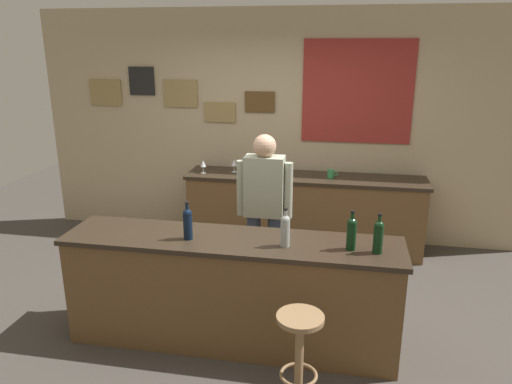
{
  "coord_description": "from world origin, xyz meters",
  "views": [
    {
      "loc": [
        0.85,
        -3.85,
        2.4
      ],
      "look_at": [
        0.04,
        0.45,
        1.05
      ],
      "focal_mm": 34.07,
      "sensor_mm": 36.0,
      "label": 1
    }
  ],
  "objects_px": {
    "coffee_mug": "(331,174)",
    "wine_bottle_d": "(378,236)",
    "wine_glass_a": "(203,164)",
    "bar_stool": "(299,345)",
    "wine_glass_c": "(266,165)",
    "bartender": "(264,207)",
    "wine_bottle_a": "(188,223)",
    "wine_bottle_c": "(352,232)",
    "wine_glass_b": "(234,163)",
    "wine_bottle_b": "(285,229)"
  },
  "relations": [
    {
      "from": "wine_bottle_a",
      "to": "wine_glass_b",
      "type": "xyz_separation_m",
      "value": [
        -0.13,
        2.15,
        -0.05
      ]
    },
    {
      "from": "bartender",
      "to": "wine_glass_c",
      "type": "xyz_separation_m",
      "value": [
        -0.2,
        1.32,
        0.07
      ]
    },
    {
      "from": "bar_stool",
      "to": "wine_bottle_d",
      "type": "xyz_separation_m",
      "value": [
        0.5,
        0.57,
        0.6
      ]
    },
    {
      "from": "wine_glass_c",
      "to": "bartender",
      "type": "bearing_deg",
      "value": -81.36
    },
    {
      "from": "wine_glass_a",
      "to": "coffee_mug",
      "type": "relative_size",
      "value": 1.24
    },
    {
      "from": "bar_stool",
      "to": "coffee_mug",
      "type": "height_order",
      "value": "coffee_mug"
    },
    {
      "from": "wine_glass_b",
      "to": "coffee_mug",
      "type": "relative_size",
      "value": 1.24
    },
    {
      "from": "wine_glass_a",
      "to": "wine_bottle_a",
      "type": "bearing_deg",
      "value": -76.68
    },
    {
      "from": "wine_glass_c",
      "to": "wine_bottle_a",
      "type": "bearing_deg",
      "value": -97.14
    },
    {
      "from": "wine_glass_c",
      "to": "coffee_mug",
      "type": "relative_size",
      "value": 1.24
    },
    {
      "from": "wine_glass_b",
      "to": "bartender",
      "type": "bearing_deg",
      "value": -65.85
    },
    {
      "from": "wine_glass_c",
      "to": "wine_bottle_c",
      "type": "bearing_deg",
      "value": -64.88
    },
    {
      "from": "wine_glass_b",
      "to": "wine_bottle_a",
      "type": "bearing_deg",
      "value": -86.57
    },
    {
      "from": "wine_bottle_d",
      "to": "coffee_mug",
      "type": "relative_size",
      "value": 2.45
    },
    {
      "from": "wine_glass_a",
      "to": "wine_glass_b",
      "type": "bearing_deg",
      "value": 17.95
    },
    {
      "from": "bar_stool",
      "to": "wine_glass_c",
      "type": "height_order",
      "value": "wine_glass_c"
    },
    {
      "from": "wine_bottle_c",
      "to": "wine_glass_a",
      "type": "bearing_deg",
      "value": 130.89
    },
    {
      "from": "wine_bottle_a",
      "to": "wine_glass_a",
      "type": "relative_size",
      "value": 1.97
    },
    {
      "from": "coffee_mug",
      "to": "wine_bottle_d",
      "type": "bearing_deg",
      "value": -78.81
    },
    {
      "from": "wine_glass_c",
      "to": "coffee_mug",
      "type": "height_order",
      "value": "wine_glass_c"
    },
    {
      "from": "wine_bottle_c",
      "to": "wine_glass_c",
      "type": "distance_m",
      "value": 2.33
    },
    {
      "from": "wine_glass_a",
      "to": "wine_glass_c",
      "type": "height_order",
      "value": "same"
    },
    {
      "from": "wine_glass_b",
      "to": "wine_glass_c",
      "type": "relative_size",
      "value": 1.0
    },
    {
      "from": "bar_stool",
      "to": "coffee_mug",
      "type": "distance_m",
      "value": 2.72
    },
    {
      "from": "bar_stool",
      "to": "wine_bottle_a",
      "type": "height_order",
      "value": "wine_bottle_a"
    },
    {
      "from": "wine_bottle_d",
      "to": "wine_glass_a",
      "type": "distance_m",
      "value": 2.8
    },
    {
      "from": "wine_bottle_b",
      "to": "bartender",
      "type": "bearing_deg",
      "value": 109.94
    },
    {
      "from": "wine_bottle_b",
      "to": "wine_glass_c",
      "type": "bearing_deg",
      "value": 103.12
    },
    {
      "from": "bartender",
      "to": "wine_bottle_b",
      "type": "height_order",
      "value": "bartender"
    },
    {
      "from": "bar_stool",
      "to": "wine_bottle_c",
      "type": "xyz_separation_m",
      "value": [
        0.31,
        0.6,
        0.6
      ]
    },
    {
      "from": "wine_bottle_d",
      "to": "wine_glass_b",
      "type": "bearing_deg",
      "value": 126.28
    },
    {
      "from": "bar_stool",
      "to": "wine_glass_c",
      "type": "relative_size",
      "value": 4.39
    },
    {
      "from": "coffee_mug",
      "to": "bartender",
      "type": "bearing_deg",
      "value": -113.75
    },
    {
      "from": "wine_bottle_b",
      "to": "wine_bottle_c",
      "type": "relative_size",
      "value": 1.0
    },
    {
      "from": "bartender",
      "to": "wine_bottle_b",
      "type": "bearing_deg",
      "value": -70.06
    },
    {
      "from": "bar_stool",
      "to": "wine_bottle_b",
      "type": "distance_m",
      "value": 0.84
    },
    {
      "from": "wine_glass_b",
      "to": "wine_glass_c",
      "type": "height_order",
      "value": "same"
    },
    {
      "from": "wine_glass_c",
      "to": "bar_stool",
      "type": "bearing_deg",
      "value": -75.92
    },
    {
      "from": "wine_glass_b",
      "to": "coffee_mug",
      "type": "distance_m",
      "value": 1.16
    },
    {
      "from": "bar_stool",
      "to": "wine_glass_b",
      "type": "relative_size",
      "value": 4.39
    },
    {
      "from": "wine_glass_c",
      "to": "coffee_mug",
      "type": "xyz_separation_m",
      "value": [
        0.76,
        -0.03,
        -0.06
      ]
    },
    {
      "from": "wine_bottle_a",
      "to": "wine_glass_a",
      "type": "distance_m",
      "value": 2.09
    },
    {
      "from": "bartender",
      "to": "wine_bottle_d",
      "type": "relative_size",
      "value": 5.29
    },
    {
      "from": "bartender",
      "to": "wine_bottle_a",
      "type": "relative_size",
      "value": 5.29
    },
    {
      "from": "wine_glass_a",
      "to": "bar_stool",
      "type": "bearing_deg",
      "value": -61.26
    },
    {
      "from": "wine_bottle_d",
      "to": "coffee_mug",
      "type": "distance_m",
      "value": 2.14
    },
    {
      "from": "coffee_mug",
      "to": "wine_bottle_a",
      "type": "bearing_deg",
      "value": -116.15
    },
    {
      "from": "wine_glass_c",
      "to": "coffee_mug",
      "type": "distance_m",
      "value": 0.77
    },
    {
      "from": "bartender",
      "to": "wine_bottle_c",
      "type": "height_order",
      "value": "bartender"
    },
    {
      "from": "wine_glass_b",
      "to": "coffee_mug",
      "type": "xyz_separation_m",
      "value": [
        1.16,
        -0.05,
        -0.06
      ]
    }
  ]
}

